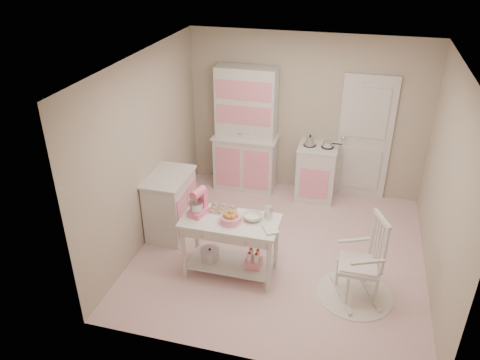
% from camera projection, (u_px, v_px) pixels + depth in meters
% --- Properties ---
extents(room_shell, '(3.84, 3.84, 2.62)m').
position_uv_depth(room_shell, '(286.00, 141.00, 5.69)').
color(room_shell, '#C87D81').
rests_on(room_shell, ground).
extents(door, '(0.82, 0.05, 2.04)m').
position_uv_depth(door, '(365.00, 138.00, 7.36)').
color(door, white).
rests_on(door, ground).
extents(hutch, '(1.06, 0.50, 2.08)m').
position_uv_depth(hutch, '(245.00, 130.00, 7.60)').
color(hutch, white).
rests_on(hutch, ground).
extents(stove, '(0.62, 0.57, 0.92)m').
position_uv_depth(stove, '(316.00, 172.00, 7.56)').
color(stove, white).
rests_on(stove, ground).
extents(base_cabinet, '(0.54, 0.84, 0.92)m').
position_uv_depth(base_cabinet, '(170.00, 204.00, 6.67)').
color(base_cabinet, white).
rests_on(base_cabinet, ground).
extents(lace_rug, '(0.92, 0.92, 0.01)m').
position_uv_depth(lace_rug, '(354.00, 294.00, 5.69)').
color(lace_rug, white).
rests_on(lace_rug, ground).
extents(rocking_chair, '(0.73, 0.85, 1.10)m').
position_uv_depth(rocking_chair, '(360.00, 258.00, 5.43)').
color(rocking_chair, white).
rests_on(rocking_chair, ground).
extents(work_table, '(1.20, 0.60, 0.80)m').
position_uv_depth(work_table, '(231.00, 247.00, 5.88)').
color(work_table, white).
rests_on(work_table, ground).
extents(stand_mixer, '(0.27, 0.32, 0.34)m').
position_uv_depth(stand_mixer, '(198.00, 203.00, 5.73)').
color(stand_mixer, pink).
rests_on(stand_mixer, work_table).
extents(cookie_tray, '(0.34, 0.24, 0.02)m').
position_uv_depth(cookie_tray, '(223.00, 210.00, 5.88)').
color(cookie_tray, silver).
rests_on(cookie_tray, work_table).
extents(bread_basket, '(0.25, 0.25, 0.09)m').
position_uv_depth(bread_basket, '(231.00, 219.00, 5.63)').
color(bread_basket, pink).
rests_on(bread_basket, work_table).
extents(mixing_bowl, '(0.23, 0.23, 0.07)m').
position_uv_depth(mixing_bowl, '(253.00, 217.00, 5.69)').
color(mixing_bowl, silver).
rests_on(mixing_bowl, work_table).
extents(metal_pitcher, '(0.10, 0.10, 0.17)m').
position_uv_depth(metal_pitcher, '(268.00, 212.00, 5.69)').
color(metal_pitcher, silver).
rests_on(metal_pitcher, work_table).
extents(recipe_book, '(0.24, 0.26, 0.02)m').
position_uv_depth(recipe_book, '(264.00, 230.00, 5.49)').
color(recipe_book, silver).
rests_on(recipe_book, work_table).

